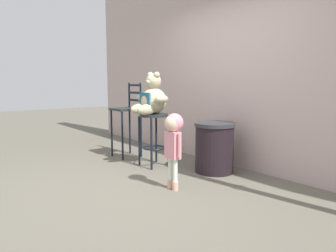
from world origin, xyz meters
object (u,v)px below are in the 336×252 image
object	(u,v)px
bar_stool_with_teddy	(154,128)
teddy_bear	(152,99)
trash_bin	(214,147)
bar_chair_empty	(127,114)
child_walking	(173,135)

from	to	relation	value
bar_stool_with_teddy	teddy_bear	bearing A→B (deg)	-90.00
trash_bin	bar_chair_empty	size ratio (longest dim) A/B	0.56
bar_stool_with_teddy	trash_bin	size ratio (longest dim) A/B	1.13
trash_bin	bar_chair_empty	distance (m)	1.68
teddy_bear	trash_bin	xyz separation A→B (m)	(0.80, 0.50, -0.66)
bar_stool_with_teddy	child_walking	bearing A→B (deg)	-23.89
bar_stool_with_teddy	teddy_bear	distance (m)	0.44
teddy_bear	trash_bin	bearing A→B (deg)	31.70
child_walking	bar_chair_empty	size ratio (longest dim) A/B	0.72
trash_bin	bar_chair_empty	xyz separation A→B (m)	(-1.57, -0.46, 0.38)
teddy_bear	child_walking	bearing A→B (deg)	-22.38
bar_stool_with_teddy	child_walking	size ratio (longest dim) A/B	0.88
bar_chair_empty	trash_bin	bearing A→B (deg)	16.18
bar_chair_empty	teddy_bear	bearing A→B (deg)	-2.93
trash_bin	bar_chair_empty	bearing A→B (deg)	-163.82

